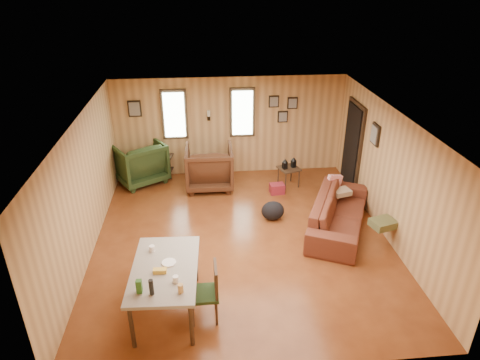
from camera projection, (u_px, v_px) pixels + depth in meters
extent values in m
cube|color=brown|center=(242.00, 239.00, 8.17)|extent=(5.50, 6.00, 0.02)
cube|color=#997C5B|center=(242.00, 117.00, 7.09)|extent=(5.50, 6.00, 0.02)
cube|color=tan|center=(230.00, 126.00, 10.31)|extent=(5.50, 0.02, 2.40)
cube|color=tan|center=(268.00, 299.00, 4.95)|extent=(5.50, 0.02, 2.40)
cube|color=tan|center=(84.00, 189.00, 7.40)|extent=(0.02, 6.00, 2.40)
cube|color=tan|center=(391.00, 176.00, 7.87)|extent=(0.02, 6.00, 2.40)
cube|color=black|center=(174.00, 115.00, 10.01)|extent=(0.60, 0.05, 1.20)
cube|color=#E0F2D1|center=(174.00, 115.00, 9.97)|extent=(0.48, 0.04, 1.06)
cube|color=black|center=(242.00, 113.00, 10.15)|extent=(0.60, 0.05, 1.20)
cube|color=#E0F2D1|center=(242.00, 113.00, 10.11)|extent=(0.48, 0.04, 1.06)
cube|color=black|center=(209.00, 118.00, 10.10)|extent=(0.07, 0.05, 0.12)
cylinder|color=silver|center=(209.00, 113.00, 9.99)|extent=(0.07, 0.07, 0.14)
cube|color=black|center=(353.00, 147.00, 9.69)|extent=(0.06, 1.00, 2.05)
cube|color=black|center=(351.00, 147.00, 9.69)|extent=(0.04, 0.82, 1.90)
cube|color=black|center=(274.00, 101.00, 10.10)|extent=(0.24, 0.04, 0.28)
cube|color=#9E998C|center=(274.00, 102.00, 10.07)|extent=(0.19, 0.02, 0.22)
cube|color=black|center=(292.00, 103.00, 10.16)|extent=(0.24, 0.04, 0.28)
cube|color=#9E998C|center=(293.00, 103.00, 10.13)|extent=(0.19, 0.02, 0.22)
cube|color=black|center=(283.00, 117.00, 10.29)|extent=(0.24, 0.04, 0.28)
cube|color=#9E998C|center=(283.00, 117.00, 10.26)|extent=(0.19, 0.02, 0.22)
cube|color=black|center=(135.00, 109.00, 9.86)|extent=(0.30, 0.04, 0.38)
cube|color=#9E998C|center=(134.00, 109.00, 9.83)|extent=(0.24, 0.02, 0.31)
cube|color=black|center=(375.00, 134.00, 8.40)|extent=(0.04, 0.34, 0.42)
cube|color=#9E998C|center=(374.00, 134.00, 8.39)|extent=(0.02, 0.27, 0.34)
imported|color=#5E2A1B|center=(340.00, 208.00, 8.29)|extent=(1.59, 2.40, 0.91)
imported|color=#432414|center=(209.00, 165.00, 9.86)|extent=(1.09, 1.02, 1.10)
imported|color=#283C1B|center=(139.00, 160.00, 10.11)|extent=(1.43, 1.41, 1.10)
cube|color=#442F1E|center=(162.00, 155.00, 10.41)|extent=(0.62, 0.58, 0.04)
cube|color=#442F1E|center=(163.00, 168.00, 10.57)|extent=(0.57, 0.52, 0.03)
cylinder|color=#442F1E|center=(151.00, 168.00, 10.37)|extent=(0.05, 0.05, 0.54)
cylinder|color=#442F1E|center=(170.00, 169.00, 10.34)|extent=(0.05, 0.05, 0.54)
cylinder|color=#442F1E|center=(155.00, 162.00, 10.73)|extent=(0.05, 0.05, 0.54)
cylinder|color=#442F1E|center=(174.00, 162.00, 10.70)|extent=(0.05, 0.05, 0.54)
cube|color=#43362D|center=(157.00, 151.00, 10.38)|extent=(0.10, 0.04, 0.13)
cube|color=#43362D|center=(166.00, 152.00, 10.37)|extent=(0.09, 0.03, 0.12)
cube|color=#442F1E|center=(289.00, 168.00, 9.95)|extent=(0.56, 0.56, 0.04)
cylinder|color=#442F1E|center=(286.00, 182.00, 9.84)|extent=(0.04, 0.04, 0.44)
cylinder|color=#442F1E|center=(299.00, 179.00, 9.97)|extent=(0.04, 0.04, 0.44)
cylinder|color=#442F1E|center=(278.00, 175.00, 10.13)|extent=(0.04, 0.04, 0.44)
cylinder|color=#442F1E|center=(291.00, 173.00, 10.26)|extent=(0.04, 0.04, 0.44)
cube|color=black|center=(285.00, 166.00, 9.86)|extent=(0.12, 0.12, 0.16)
cone|color=black|center=(285.00, 161.00, 9.81)|extent=(0.17, 0.17, 0.09)
cube|color=black|center=(293.00, 164.00, 9.95)|extent=(0.12, 0.12, 0.16)
cone|color=black|center=(294.00, 159.00, 9.89)|extent=(0.17, 0.17, 0.09)
cube|color=maroon|center=(277.00, 189.00, 9.75)|extent=(0.34, 0.26, 0.23)
ellipsoid|color=black|center=(273.00, 211.00, 8.70)|extent=(0.53, 0.44, 0.40)
cube|color=brown|center=(383.00, 223.00, 7.73)|extent=(0.51, 0.45, 0.14)
cube|color=red|center=(334.00, 182.00, 9.02)|extent=(0.39, 0.20, 0.38)
cube|color=#9C8669|center=(341.00, 192.00, 8.85)|extent=(0.43, 0.37, 0.11)
cube|color=gray|center=(165.00, 269.00, 6.12)|extent=(1.01, 1.60, 0.05)
cylinder|color=#442F1E|center=(132.00, 326.00, 5.67)|extent=(0.07, 0.07, 0.75)
cylinder|color=#442F1E|center=(191.00, 324.00, 5.71)|extent=(0.07, 0.07, 0.75)
cylinder|color=#442F1E|center=(146.00, 263.00, 6.88)|extent=(0.07, 0.07, 0.75)
cylinder|color=#442F1E|center=(196.00, 262.00, 6.92)|extent=(0.07, 0.07, 0.75)
cylinder|color=white|center=(176.00, 279.00, 5.81)|extent=(0.09, 0.09, 0.09)
cylinder|color=white|center=(152.00, 248.00, 6.45)|extent=(0.09, 0.09, 0.09)
cube|color=#2C6123|center=(139.00, 286.00, 5.60)|extent=(0.08, 0.08, 0.20)
cylinder|color=black|center=(151.00, 287.00, 5.57)|extent=(0.07, 0.07, 0.23)
cylinder|color=tan|center=(181.00, 288.00, 5.63)|extent=(0.08, 0.08, 0.12)
cylinder|color=white|center=(169.00, 263.00, 6.20)|extent=(0.22, 0.22, 0.02)
cube|color=gold|center=(160.00, 271.00, 6.00)|extent=(0.19, 0.09, 0.06)
cube|color=#283C1B|center=(204.00, 294.00, 6.13)|extent=(0.42, 0.42, 0.05)
cube|color=#442F1E|center=(216.00, 279.00, 6.04)|extent=(0.04, 0.40, 0.46)
cylinder|color=#442F1E|center=(193.00, 315.00, 6.07)|extent=(0.04, 0.04, 0.44)
cylinder|color=#442F1E|center=(217.00, 313.00, 6.10)|extent=(0.04, 0.04, 0.44)
cylinder|color=#442F1E|center=(193.00, 299.00, 6.37)|extent=(0.04, 0.04, 0.44)
cylinder|color=#442F1E|center=(215.00, 297.00, 6.40)|extent=(0.04, 0.04, 0.44)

